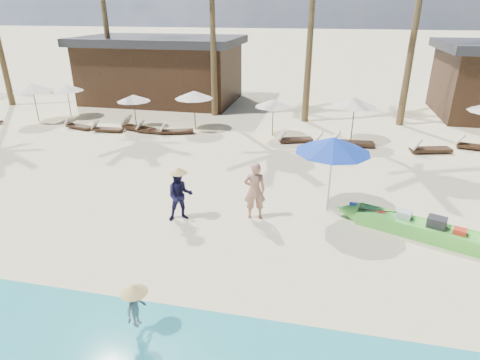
# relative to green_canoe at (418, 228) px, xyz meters

# --- Properties ---
(ground) EXTENTS (240.00, 240.00, 0.00)m
(ground) POSITION_rel_green_canoe_xyz_m (-6.21, -1.86, -0.24)
(ground) COLOR beige
(ground) RESTS_ON ground
(green_canoe) EXTENTS (5.34, 2.34, 0.71)m
(green_canoe) POSITION_rel_green_canoe_xyz_m (0.00, 0.00, 0.00)
(green_canoe) COLOR #56D13F
(green_canoe) RESTS_ON ground
(tourist) EXTENTS (0.77, 0.61, 1.86)m
(tourist) POSITION_rel_green_canoe_xyz_m (-4.86, 0.07, 0.69)
(tourist) COLOR tan
(tourist) RESTS_ON ground
(vendor_green) EXTENTS (0.97, 0.88, 1.63)m
(vendor_green) POSITION_rel_green_canoe_xyz_m (-7.08, -0.54, 0.58)
(vendor_green) COLOR #151437
(vendor_green) RESTS_ON ground
(vendor_yellow) EXTENTS (0.42, 0.61, 0.88)m
(vendor_yellow) POSITION_rel_green_canoe_xyz_m (-6.31, -5.24, 0.38)
(vendor_yellow) COLOR gray
(vendor_yellow) RESTS_ON ground
(blue_umbrella) EXTENTS (2.34, 2.34, 2.51)m
(blue_umbrella) POSITION_rel_green_canoe_xyz_m (-2.61, 1.01, 2.03)
(blue_umbrella) COLOR #99999E
(blue_umbrella) RESTS_ON ground
(resort_parasol_2) EXTENTS (2.12, 2.12, 2.18)m
(resort_parasol_2) POSITION_rel_green_canoe_xyz_m (-19.19, 8.78, 1.73)
(resort_parasol_2) COLOR #382416
(resort_parasol_2) RESTS_ON ground
(resort_parasol_3) EXTENTS (1.91, 1.91, 1.97)m
(resort_parasol_3) POSITION_rel_green_canoe_xyz_m (-17.89, 10.02, 1.54)
(resort_parasol_3) COLOR #382416
(resort_parasol_3) RESTS_ON ground
(lounger_3_left) EXTENTS (1.71, 0.87, 0.56)m
(lounger_3_left) POSITION_rel_green_canoe_xyz_m (-16.08, 7.91, -0.05)
(lounger_3_left) COLOR #382416
(lounger_3_left) RESTS_ON ground
(lounger_3_right) EXTENTS (1.68, 0.61, 0.56)m
(lounger_3_right) POSITION_rel_green_canoe_xyz_m (-14.29, 7.71, -0.05)
(lounger_3_right) COLOR #382416
(lounger_3_right) RESTS_ON ground
(resort_parasol_4) EXTENTS (1.78, 1.78, 1.84)m
(resort_parasol_4) POSITION_rel_green_canoe_xyz_m (-13.01, 8.70, 1.42)
(resort_parasol_4) COLOR #382416
(resort_parasol_4) RESTS_ON ground
(lounger_4_left) EXTENTS (2.02, 1.04, 0.66)m
(lounger_4_left) POSITION_rel_green_canoe_xyz_m (-12.78, 8.24, -0.02)
(lounger_4_left) COLOR #382416
(lounger_4_left) RESTS_ON ground
(lounger_4_right) EXTENTS (1.65, 0.58, 0.55)m
(lounger_4_right) POSITION_rel_green_canoe_xyz_m (-11.90, 7.98, -0.05)
(lounger_4_right) COLOR #382416
(lounger_4_right) RESTS_ON ground
(resort_parasol_5) EXTENTS (2.03, 2.03, 2.09)m
(resort_parasol_5) POSITION_rel_green_canoe_xyz_m (-9.76, 9.12, 1.65)
(resort_parasol_5) COLOR #382416
(resort_parasol_5) RESTS_ON ground
(lounger_5_left) EXTENTS (1.82, 1.03, 0.59)m
(lounger_5_left) POSITION_rel_green_canoe_xyz_m (-10.54, 8.12, -0.04)
(lounger_5_left) COLOR #382416
(lounger_5_left) RESTS_ON ground
(resort_parasol_6) EXTENTS (1.84, 1.84, 1.90)m
(resort_parasol_6) POSITION_rel_green_canoe_xyz_m (-5.51, 8.83, 1.47)
(resort_parasol_6) COLOR #382416
(resort_parasol_6) RESTS_ON ground
(lounger_6_left) EXTENTS (1.81, 1.08, 0.59)m
(lounger_6_left) POSITION_rel_green_canoe_xyz_m (-4.36, 7.97, -0.04)
(lounger_6_left) COLOR #382416
(lounger_6_left) RESTS_ON ground
(lounger_6_right) EXTENTS (1.97, 0.74, 0.66)m
(lounger_6_right) POSITION_rel_green_canoe_xyz_m (-2.47, 7.48, -0.02)
(lounger_6_right) COLOR #382416
(lounger_6_right) RESTS_ON ground
(resort_parasol_7) EXTENTS (2.08, 2.08, 2.14)m
(resort_parasol_7) POSITION_rel_green_canoe_xyz_m (-1.57, 8.86, 1.69)
(resort_parasol_7) COLOR #382416
(resort_parasol_7) RESTS_ON ground
(lounger_7_left) EXTENTS (2.00, 0.69, 0.67)m
(lounger_7_left) POSITION_rel_green_canoe_xyz_m (-1.64, 7.97, -0.01)
(lounger_7_left) COLOR #382416
(lounger_7_left) RESTS_ON ground
(lounger_7_right) EXTENTS (1.99, 1.07, 0.65)m
(lounger_7_right) POSITION_rel_green_canoe_xyz_m (1.79, 7.75, -0.02)
(lounger_7_right) COLOR #382416
(lounger_7_right) RESTS_ON ground
(lounger_8_left) EXTENTS (1.91, 0.95, 0.62)m
(lounger_8_left) POSITION_rel_green_canoe_xyz_m (4.00, 8.70, -0.03)
(lounger_8_left) COLOR #382416
(lounger_8_left) RESTS_ON ground
(pavilion_west) EXTENTS (10.80, 6.60, 4.30)m
(pavilion_west) POSITION_rel_green_canoe_xyz_m (-14.21, 15.64, 1.95)
(pavilion_west) COLOR #382416
(pavilion_west) RESTS_ON ground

